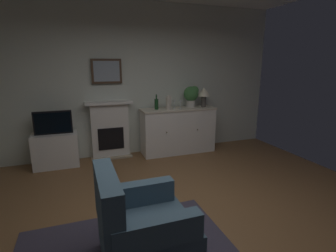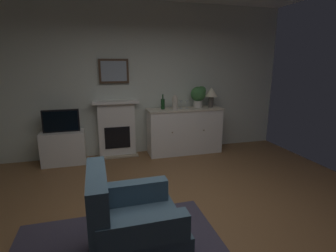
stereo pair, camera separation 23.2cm
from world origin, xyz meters
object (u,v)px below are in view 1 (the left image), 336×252
at_px(table_lamp, 204,93).
at_px(potted_plant_small, 191,95).
at_px(wine_bottle, 156,104).
at_px(wine_glass_center, 180,102).
at_px(tv_cabinet, 56,150).
at_px(tv_set, 53,123).
at_px(framed_picture, 107,71).
at_px(vase_decorative, 169,102).
at_px(fireplace_unit, 110,130).
at_px(armchair, 140,227).
at_px(sideboard_cabinet, 178,130).
at_px(wine_glass_left, 174,102).

bearing_deg(table_lamp, potted_plant_small, 169.99).
height_order(wine_bottle, wine_glass_center, wine_bottle).
height_order(tv_cabinet, tv_set, tv_set).
bearing_deg(framed_picture, wine_bottle, -11.94).
height_order(table_lamp, vase_decorative, table_lamp).
distance_m(fireplace_unit, potted_plant_small, 1.76).
height_order(tv_cabinet, potted_plant_small, potted_plant_small).
bearing_deg(armchair, framed_picture, 87.74).
distance_m(fireplace_unit, wine_glass_center, 1.47).
bearing_deg(framed_picture, tv_set, -166.69).
distance_m(sideboard_cabinet, armchair, 3.12).
xyz_separation_m(sideboard_cabinet, potted_plant_small, (0.30, 0.05, 0.71)).
distance_m(sideboard_cabinet, tv_set, 2.34).
bearing_deg(wine_bottle, tv_set, -178.73).
distance_m(table_lamp, potted_plant_small, 0.26).
relative_size(table_lamp, tv_set, 0.65).
bearing_deg(table_lamp, wine_bottle, 178.11).
bearing_deg(armchair, wine_bottle, 70.04).
relative_size(fireplace_unit, table_lamp, 2.75).
xyz_separation_m(framed_picture, wine_bottle, (0.90, -0.19, -0.62)).
xyz_separation_m(wine_glass_left, wine_glass_center, (0.11, -0.05, 0.00)).
height_order(sideboard_cabinet, tv_set, tv_set).
distance_m(fireplace_unit, wine_bottle, 1.02).
height_order(framed_picture, wine_bottle, framed_picture).
relative_size(table_lamp, vase_decorative, 1.42).
distance_m(sideboard_cabinet, wine_glass_center, 0.58).
distance_m(sideboard_cabinet, vase_decorative, 0.64).
distance_m(table_lamp, wine_glass_left, 0.65).
height_order(tv_set, armchair, tv_set).
xyz_separation_m(sideboard_cabinet, wine_glass_center, (0.04, -0.03, 0.58)).
distance_m(wine_glass_center, armchair, 3.18).
height_order(wine_glass_center, potted_plant_small, potted_plant_small).
bearing_deg(tv_set, potted_plant_small, 1.17).
xyz_separation_m(vase_decorative, tv_cabinet, (-2.09, 0.06, -0.76)).
bearing_deg(tv_cabinet, sideboard_cabinet, -0.37).
height_order(wine_glass_left, vase_decorative, vase_decorative).
bearing_deg(wine_bottle, fireplace_unit, 170.86).
bearing_deg(armchair, sideboard_cabinet, 62.14).
height_order(wine_bottle, tv_cabinet, wine_bottle).
bearing_deg(wine_glass_left, tv_set, -179.32).
xyz_separation_m(fireplace_unit, table_lamp, (1.90, -0.18, 0.65)).
bearing_deg(tv_cabinet, wine_glass_left, 0.08).
relative_size(vase_decorative, armchair, 0.31).
xyz_separation_m(sideboard_cabinet, tv_set, (-2.31, -0.01, 0.34)).
xyz_separation_m(wine_bottle, armchair, (-1.01, -2.79, -0.64)).
bearing_deg(potted_plant_small, vase_decorative, -169.74).
relative_size(wine_glass_left, tv_set, 0.27).
height_order(fireplace_unit, wine_glass_left, fireplace_unit).
relative_size(table_lamp, wine_glass_center, 2.42).
relative_size(fireplace_unit, tv_cabinet, 1.47).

